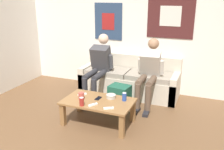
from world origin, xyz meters
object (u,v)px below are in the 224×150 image
(person_seated_adult, at_px, (99,65))
(pillar_candle, at_px, (81,96))
(backpack, at_px, (119,97))
(game_controller_near_right, at_px, (82,94))
(person_seated_teen, at_px, (149,70))
(coffee_table, at_px, (98,104))
(game_controller_near_left, at_px, (93,105))
(cell_phone, at_px, (98,98))
(drink_can_blue, at_px, (124,97))
(game_controller_far_center, at_px, (109,108))
(ceramic_bowl, at_px, (111,96))
(drink_can_red, at_px, (82,102))
(couch, at_px, (129,81))

(person_seated_adult, relative_size, pillar_candle, 9.80)
(backpack, xyz_separation_m, game_controller_near_right, (-0.43, -0.53, 0.19))
(backpack, bearing_deg, person_seated_teen, 42.79)
(person_seated_adult, bearing_deg, pillar_candle, -80.06)
(coffee_table, bearing_deg, game_controller_near_left, -88.88)
(coffee_table, height_order, cell_phone, cell_phone)
(person_seated_adult, xyz_separation_m, pillar_candle, (0.18, -1.03, -0.21))
(drink_can_blue, height_order, game_controller_far_center, drink_can_blue)
(person_seated_teen, height_order, game_controller_near_right, person_seated_teen)
(pillar_candle, xyz_separation_m, game_controller_near_left, (0.26, -0.14, -0.04))
(ceramic_bowl, height_order, game_controller_near_right, ceramic_bowl)
(pillar_candle, bearing_deg, drink_can_blue, 17.28)
(ceramic_bowl, bearing_deg, drink_can_red, -124.95)
(backpack, relative_size, ceramic_bowl, 2.67)
(ceramic_bowl, distance_m, drink_can_blue, 0.22)
(couch, bearing_deg, drink_can_blue, -75.43)
(pillar_candle, xyz_separation_m, drink_can_blue, (0.62, 0.19, 0.01))
(cell_phone, bearing_deg, couch, 86.08)
(person_seated_adult, bearing_deg, couch, 35.21)
(person_seated_adult, xyz_separation_m, game_controller_near_left, (0.44, -1.16, -0.25))
(ceramic_bowl, distance_m, game_controller_near_right, 0.47)
(coffee_table, distance_m, person_seated_adult, 1.12)
(couch, height_order, game_controller_near_right, couch)
(person_seated_adult, distance_m, drink_can_red, 1.28)
(backpack, distance_m, cell_phone, 0.61)
(game_controller_far_center, bearing_deg, cell_phone, 136.06)
(drink_can_red, height_order, game_controller_near_right, drink_can_red)
(ceramic_bowl, xyz_separation_m, game_controller_far_center, (0.11, -0.37, -0.02))
(ceramic_bowl, xyz_separation_m, drink_can_blue, (0.22, -0.01, 0.03))
(drink_can_red, height_order, game_controller_far_center, drink_can_red)
(person_seated_adult, height_order, game_controller_near_left, person_seated_adult)
(backpack, bearing_deg, game_controller_far_center, -79.83)
(person_seated_teen, bearing_deg, drink_can_blue, -100.13)
(drink_can_blue, bearing_deg, couch, 104.57)
(backpack, distance_m, ceramic_bowl, 0.52)
(coffee_table, relative_size, person_seated_adult, 0.89)
(game_controller_near_left, bearing_deg, drink_can_red, -156.99)
(ceramic_bowl, relative_size, game_controller_near_left, 1.08)
(ceramic_bowl, bearing_deg, person_seated_adult, 125.38)
(person_seated_teen, relative_size, pillar_candle, 9.54)
(game_controller_near_left, distance_m, cell_phone, 0.26)
(ceramic_bowl, bearing_deg, backpack, 94.44)
(game_controller_near_right, bearing_deg, drink_can_blue, 3.79)
(person_seated_adult, distance_m, game_controller_far_center, 1.40)
(game_controller_near_right, bearing_deg, game_controller_near_left, -41.06)
(person_seated_adult, xyz_separation_m, game_controller_far_center, (0.69, -1.18, -0.25))
(game_controller_far_center, bearing_deg, drink_can_red, -173.99)
(drink_can_red, bearing_deg, pillar_candle, 120.01)
(drink_can_blue, bearing_deg, ceramic_bowl, 176.13)
(ceramic_bowl, height_order, cell_phone, ceramic_bowl)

